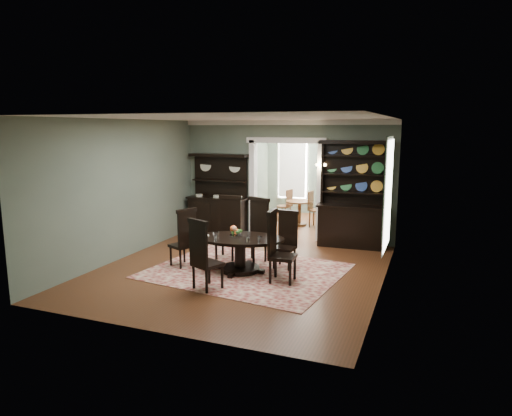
{
  "coord_description": "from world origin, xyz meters",
  "views": [
    {
      "loc": [
        3.47,
        -8.07,
        2.83
      ],
      "look_at": [
        0.11,
        0.6,
        1.17
      ],
      "focal_mm": 32.0,
      "sensor_mm": 36.0,
      "label": 1
    }
  ],
  "objects_px": {
    "dining_table": "(240,248)",
    "parlor_table": "(299,209)",
    "welsh_dresser": "(352,209)",
    "sideboard": "(218,206)"
  },
  "relations": [
    {
      "from": "sideboard",
      "to": "parlor_table",
      "type": "relative_size",
      "value": 2.75
    },
    {
      "from": "dining_table",
      "to": "welsh_dresser",
      "type": "bearing_deg",
      "value": 48.07
    },
    {
      "from": "welsh_dresser",
      "to": "parlor_table",
      "type": "relative_size",
      "value": 3.25
    },
    {
      "from": "dining_table",
      "to": "parlor_table",
      "type": "xyz_separation_m",
      "value": [
        -0.09,
        4.6,
        -0.01
      ]
    },
    {
      "from": "welsh_dresser",
      "to": "dining_table",
      "type": "bearing_deg",
      "value": -124.1
    },
    {
      "from": "dining_table",
      "to": "sideboard",
      "type": "distance_m",
      "value": 3.36
    },
    {
      "from": "dining_table",
      "to": "welsh_dresser",
      "type": "height_order",
      "value": "welsh_dresser"
    },
    {
      "from": "parlor_table",
      "to": "welsh_dresser",
      "type": "bearing_deg",
      "value": -45.23
    },
    {
      "from": "welsh_dresser",
      "to": "parlor_table",
      "type": "bearing_deg",
      "value": 132.28
    },
    {
      "from": "sideboard",
      "to": "welsh_dresser",
      "type": "distance_m",
      "value": 3.55
    }
  ]
}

